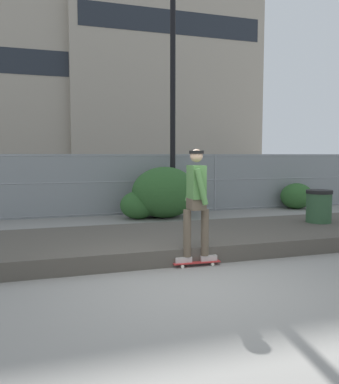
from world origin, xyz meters
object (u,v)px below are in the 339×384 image
at_px(shrub_right, 297,196).
at_px(trash_bin, 319,212).
at_px(shrub_left, 138,205).
at_px(street_lamp, 173,74).
at_px(parked_car_mid, 120,183).
at_px(parked_car_far, 252,180).
at_px(skateboard, 196,262).
at_px(skater, 196,198).
at_px(shrub_center, 165,192).

bearing_deg(shrub_right, trash_bin, -119.29).
height_order(shrub_left, shrub_right, shrub_right).
xyz_separation_m(street_lamp, parked_car_mid, (-1.06, 2.72, -3.35)).
distance_m(street_lamp, parked_car_mid, 4.45).
bearing_deg(parked_car_far, trash_bin, -107.06).
xyz_separation_m(shrub_left, trash_bin, (3.37, -3.54, 0.12)).
bearing_deg(parked_car_mid, skateboard, -92.37).
xyz_separation_m(parked_car_far, trash_bin, (-2.05, -6.67, -0.32)).
relative_size(skater, shrub_center, 0.96).
relative_size(parked_car_mid, shrub_left, 4.38).
distance_m(skater, shrub_center, 5.23).
bearing_deg(trash_bin, shrub_left, 133.59).
height_order(skater, trash_bin, skater).
height_order(parked_car_far, trash_bin, parked_car_far).
relative_size(parked_car_far, shrub_right, 3.99).
relative_size(skater, trash_bin, 1.79).
xyz_separation_m(skater, parked_car_far, (5.68, 8.24, -0.29)).
bearing_deg(shrub_center, street_lamp, 40.84).
xyz_separation_m(skateboard, parked_car_far, (5.68, 8.24, 0.78)).
distance_m(shrub_left, trash_bin, 4.90).
height_order(shrub_center, trash_bin, shrub_center).
relative_size(shrub_center, shrub_right, 1.71).
relative_size(skater, shrub_right, 1.64).
height_order(street_lamp, shrub_right, street_lamp).
bearing_deg(skateboard, shrub_right, 43.63).
bearing_deg(shrub_right, street_lamp, -177.11).
relative_size(street_lamp, trash_bin, 6.53).
bearing_deg(skateboard, parked_car_far, 55.42).
relative_size(shrub_center, trash_bin, 1.87).
xyz_separation_m(parked_car_far, shrub_center, (-4.63, -3.13, -0.09)).
xyz_separation_m(parked_car_mid, shrub_center, (0.71, -3.02, -0.09)).
distance_m(shrub_center, shrub_right, 4.90).
height_order(street_lamp, shrub_left, street_lamp).
xyz_separation_m(skater, parked_car_mid, (0.34, 8.13, -0.29)).
distance_m(shrub_center, trash_bin, 4.39).
bearing_deg(trash_bin, skateboard, -156.59).
height_order(skater, parked_car_far, skater).
bearing_deg(parked_car_mid, skater, -92.37).
distance_m(skater, shrub_left, 5.18).
bearing_deg(trash_bin, street_lamp, 120.25).
xyz_separation_m(parked_car_mid, shrub_left, (-0.08, -3.01, -0.44)).
height_order(shrub_left, trash_bin, trash_bin).
relative_size(skateboard, parked_car_mid, 0.18).
xyz_separation_m(skateboard, skater, (0.00, -0.00, 1.07)).
distance_m(shrub_left, shrub_right, 5.68).
height_order(shrub_right, trash_bin, trash_bin).
relative_size(skateboard, shrub_center, 0.42).
xyz_separation_m(parked_car_mid, trash_bin, (3.30, -6.56, -0.32)).
relative_size(skater, shrub_left, 1.78).
relative_size(skateboard, street_lamp, 0.12).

